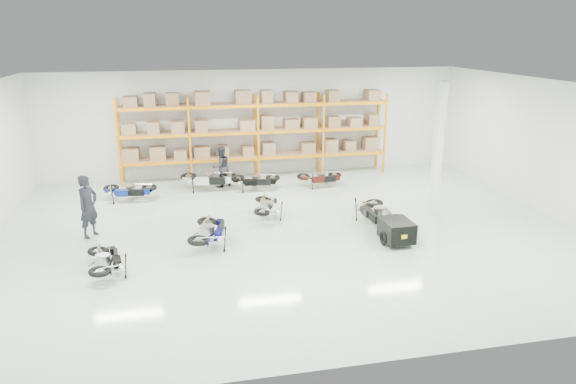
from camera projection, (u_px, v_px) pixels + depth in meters
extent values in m
plane|color=#AFC3B2|center=(288.00, 230.00, 16.21)|extent=(18.00, 18.00, 0.00)
plane|color=white|center=(288.00, 86.00, 14.87)|extent=(18.00, 18.00, 0.00)
plane|color=silver|center=(255.00, 123.00, 22.08)|extent=(18.00, 0.00, 18.00)
plane|color=silver|center=(369.00, 255.00, 9.00)|extent=(18.00, 0.00, 18.00)
plane|color=silver|center=(549.00, 148.00, 17.30)|extent=(0.00, 14.00, 14.00)
cube|color=orange|center=(118.00, 145.00, 20.20)|extent=(0.08, 0.08, 3.50)
cube|color=orange|center=(120.00, 140.00, 21.05)|extent=(0.08, 0.08, 3.50)
cube|color=orange|center=(190.00, 142.00, 20.75)|extent=(0.08, 0.08, 3.50)
cube|color=orange|center=(189.00, 137.00, 21.59)|extent=(0.08, 0.08, 3.50)
cube|color=orange|center=(258.00, 139.00, 21.30)|extent=(0.08, 0.08, 3.50)
cube|color=orange|center=(255.00, 135.00, 22.14)|extent=(0.08, 0.08, 3.50)
cube|color=orange|center=(323.00, 136.00, 21.84)|extent=(0.08, 0.08, 3.50)
cube|color=orange|center=(318.00, 132.00, 22.68)|extent=(0.08, 0.08, 3.50)
cube|color=orange|center=(385.00, 134.00, 22.39)|extent=(0.08, 0.08, 3.50)
cube|color=orange|center=(378.00, 130.00, 23.23)|extent=(0.08, 0.08, 3.50)
cube|color=orange|center=(156.00, 164.00, 20.73)|extent=(2.70, 0.08, 0.12)
cube|color=orange|center=(157.00, 159.00, 21.57)|extent=(2.70, 0.08, 0.12)
cube|color=#906F4A|center=(156.00, 159.00, 21.13)|extent=(2.68, 0.88, 0.02)
cube|color=#906F4A|center=(156.00, 154.00, 21.06)|extent=(2.40, 0.70, 0.44)
cube|color=orange|center=(225.00, 160.00, 21.28)|extent=(2.70, 0.08, 0.12)
cube|color=orange|center=(223.00, 155.00, 22.12)|extent=(2.70, 0.08, 0.12)
cube|color=#906F4A|center=(224.00, 156.00, 21.68)|extent=(2.68, 0.88, 0.02)
cube|color=#906F4A|center=(224.00, 151.00, 21.61)|extent=(2.40, 0.70, 0.44)
cube|color=orange|center=(291.00, 157.00, 21.82)|extent=(2.70, 0.08, 0.12)
cube|color=orange|center=(287.00, 152.00, 22.66)|extent=(2.70, 0.08, 0.12)
cube|color=#906F4A|center=(289.00, 153.00, 22.22)|extent=(2.68, 0.88, 0.02)
cube|color=#906F4A|center=(289.00, 148.00, 22.15)|extent=(2.40, 0.70, 0.44)
cube|color=orange|center=(354.00, 154.00, 22.37)|extent=(2.70, 0.08, 0.12)
cube|color=orange|center=(347.00, 150.00, 23.21)|extent=(2.70, 0.08, 0.12)
cube|color=#906F4A|center=(351.00, 150.00, 22.77)|extent=(2.68, 0.88, 0.02)
cube|color=#906F4A|center=(351.00, 145.00, 22.70)|extent=(2.40, 0.70, 0.44)
cube|color=orange|center=(154.00, 137.00, 20.40)|extent=(2.70, 0.08, 0.12)
cube|color=orange|center=(155.00, 133.00, 21.24)|extent=(2.70, 0.08, 0.12)
cube|color=#906F4A|center=(154.00, 133.00, 20.80)|extent=(2.68, 0.88, 0.02)
cube|color=#906F4A|center=(154.00, 127.00, 20.73)|extent=(2.40, 0.70, 0.44)
cube|color=orange|center=(224.00, 134.00, 20.95)|extent=(2.70, 0.08, 0.12)
cube|color=orange|center=(223.00, 130.00, 21.79)|extent=(2.70, 0.08, 0.12)
cube|color=#906F4A|center=(223.00, 130.00, 21.35)|extent=(2.68, 0.88, 0.02)
cube|color=#906F4A|center=(223.00, 125.00, 21.28)|extent=(2.40, 0.70, 0.44)
cube|color=orange|center=(291.00, 132.00, 21.49)|extent=(2.70, 0.08, 0.12)
cube|color=orange|center=(287.00, 128.00, 22.33)|extent=(2.70, 0.08, 0.12)
cube|color=#906F4A|center=(289.00, 128.00, 21.89)|extent=(2.68, 0.88, 0.02)
cube|color=#906F4A|center=(289.00, 123.00, 21.82)|extent=(2.40, 0.70, 0.44)
cube|color=orange|center=(355.00, 129.00, 22.04)|extent=(2.70, 0.08, 0.12)
cube|color=orange|center=(348.00, 126.00, 22.88)|extent=(2.70, 0.08, 0.12)
cube|color=#906F4A|center=(352.00, 126.00, 22.44)|extent=(2.68, 0.88, 0.02)
cube|color=#906F4A|center=(352.00, 120.00, 22.37)|extent=(2.40, 0.70, 0.44)
cube|color=orange|center=(152.00, 109.00, 20.07)|extent=(2.70, 0.08, 0.12)
cube|color=orange|center=(153.00, 106.00, 20.91)|extent=(2.70, 0.08, 0.12)
cube|color=#906F4A|center=(152.00, 106.00, 20.47)|extent=(2.68, 0.88, 0.02)
cube|color=#906F4A|center=(152.00, 100.00, 20.40)|extent=(2.40, 0.70, 0.44)
cube|color=orange|center=(223.00, 107.00, 20.62)|extent=(2.70, 0.08, 0.12)
cube|color=orange|center=(222.00, 104.00, 21.46)|extent=(2.70, 0.08, 0.12)
cube|color=#906F4A|center=(222.00, 104.00, 21.02)|extent=(2.68, 0.88, 0.02)
cube|color=#906F4A|center=(222.00, 98.00, 20.95)|extent=(2.40, 0.70, 0.44)
cube|color=orange|center=(291.00, 105.00, 21.17)|extent=(2.70, 0.08, 0.12)
cube|color=orange|center=(287.00, 102.00, 22.01)|extent=(2.70, 0.08, 0.12)
cube|color=#906F4A|center=(289.00, 102.00, 21.56)|extent=(2.68, 0.88, 0.02)
cube|color=#906F4A|center=(289.00, 97.00, 21.50)|extent=(2.40, 0.70, 0.44)
cube|color=orange|center=(356.00, 103.00, 21.71)|extent=(2.70, 0.08, 0.12)
cube|color=orange|center=(349.00, 101.00, 22.55)|extent=(2.70, 0.08, 0.12)
cube|color=#906F4A|center=(353.00, 100.00, 22.11)|extent=(2.68, 0.88, 0.02)
cube|color=#906F4A|center=(353.00, 95.00, 22.04)|extent=(2.40, 0.70, 0.44)
cube|color=white|center=(438.00, 150.00, 17.02)|extent=(0.25, 0.25, 4.50)
cube|color=black|center=(397.00, 230.00, 15.05)|extent=(0.83, 1.04, 0.60)
cube|color=yellow|center=(404.00, 237.00, 14.56)|extent=(0.17, 0.03, 0.12)
torus|color=black|center=(383.00, 238.00, 15.03)|extent=(0.09, 0.41, 0.41)
torus|color=black|center=(409.00, 236.00, 15.19)|extent=(0.09, 0.41, 0.41)
cylinder|color=black|center=(387.00, 220.00, 15.69)|extent=(0.06, 0.98, 0.04)
imported|color=black|center=(88.00, 206.00, 15.46)|extent=(0.79, 0.84, 1.93)
imported|color=#222129|center=(221.00, 167.00, 20.55)|extent=(1.01, 0.93, 1.66)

